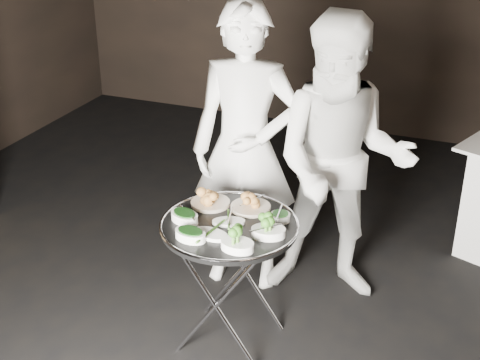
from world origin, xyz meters
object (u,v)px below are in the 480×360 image
at_px(serving_tray, 229,225).
at_px(waiter_left, 246,150).
at_px(tray_stand, 230,278).
at_px(waiter_right, 341,163).

height_order(serving_tray, waiter_left, waiter_left).
relative_size(tray_stand, serving_tray, 1.01).
xyz_separation_m(tray_stand, waiter_right, (0.42, 0.70, 0.47)).
distance_m(waiter_left, waiter_right, 0.58).
height_order(serving_tray, waiter_right, waiter_right).
distance_m(serving_tray, waiter_right, 0.83).
bearing_deg(tray_stand, serving_tray, -90.00).
xyz_separation_m(serving_tray, waiter_right, (0.42, 0.70, 0.13)).
distance_m(tray_stand, waiter_left, 0.82).
relative_size(tray_stand, waiter_right, 0.42).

